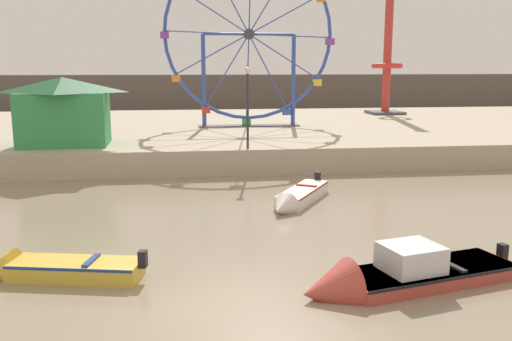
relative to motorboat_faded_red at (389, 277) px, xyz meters
name	(u,v)px	position (x,y,z in m)	size (l,w,h in m)	color
ground_plane	(221,305)	(-4.21, -0.45, -0.29)	(240.00, 240.00, 0.00)	gray
quay_promenade	(194,133)	(-4.21, 27.45, 0.37)	(110.00, 25.90, 1.31)	#B7A88E
distant_town_skyline	(189,94)	(-4.21, 52.26, 1.91)	(140.00, 3.00, 4.40)	#564C47
motorboat_faded_red	(389,277)	(0.00, 0.00, 0.00)	(6.10, 2.85, 1.59)	#B24238
motorboat_white_red_stripe	(297,198)	(-0.56, 8.56, -0.01)	(3.35, 4.61, 1.07)	silver
motorboat_mustard_yellow	(51,268)	(-8.49, 1.84, -0.03)	(4.51, 1.95, 1.07)	gold
ferris_wheel_blue_frame	(249,37)	(-0.47, 25.35, 7.00)	(11.74, 1.20, 11.91)	#334CA8
drop_tower_red_tower	(387,57)	(12.40, 33.61, 5.83)	(2.80, 2.80, 12.39)	#BC332D
carnival_booth_green_kiosk	(64,110)	(-11.16, 17.56, 2.86)	(4.93, 3.65, 3.55)	#33934C
promenade_lamp_near	(248,96)	(-1.76, 15.12, 3.66)	(0.32, 0.32, 4.05)	#2D2D33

